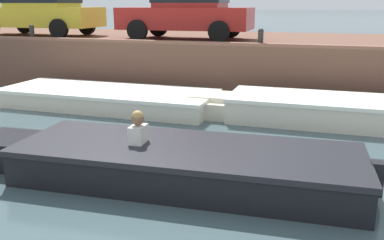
{
  "coord_description": "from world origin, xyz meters",
  "views": [
    {
      "loc": [
        1.09,
        -1.31,
        2.49
      ],
      "look_at": [
        -0.38,
        3.36,
        1.16
      ],
      "focal_mm": 40.0,
      "sensor_mm": 36.0,
      "label": 1
    }
  ],
  "objects_px": {
    "mooring_bollard_west": "(32,31)",
    "mooring_bollard_mid": "(261,36)",
    "car_left_inner_red": "(188,11)",
    "boat_moored_west_cream": "(117,99)",
    "boat_moored_central_cream": "(330,110)",
    "car_leftmost_yellow": "(40,10)",
    "motorboat_passing": "(171,163)"
  },
  "relations": [
    {
      "from": "boat_moored_west_cream",
      "to": "car_leftmost_yellow",
      "type": "xyz_separation_m",
      "value": [
        -4.47,
        3.33,
        2.07
      ]
    },
    {
      "from": "boat_moored_west_cream",
      "to": "mooring_bollard_west",
      "type": "distance_m",
      "value": 4.43
    },
    {
      "from": "mooring_bollard_west",
      "to": "mooring_bollard_mid",
      "type": "distance_m",
      "value": 6.95
    },
    {
      "from": "car_leftmost_yellow",
      "to": "mooring_bollard_mid",
      "type": "bearing_deg",
      "value": -10.96
    },
    {
      "from": "mooring_bollard_west",
      "to": "car_leftmost_yellow",
      "type": "bearing_deg",
      "value": 116.12
    },
    {
      "from": "motorboat_passing",
      "to": "mooring_bollard_west",
      "type": "relative_size",
      "value": 13.56
    },
    {
      "from": "car_left_inner_red",
      "to": "mooring_bollard_west",
      "type": "relative_size",
      "value": 8.98
    },
    {
      "from": "boat_moored_west_cream",
      "to": "boat_moored_central_cream",
      "type": "height_order",
      "value": "boat_moored_central_cream"
    },
    {
      "from": "mooring_bollard_west",
      "to": "mooring_bollard_mid",
      "type": "xyz_separation_m",
      "value": [
        6.95,
        0.0,
        0.0
      ]
    },
    {
      "from": "boat_moored_west_cream",
      "to": "mooring_bollard_west",
      "type": "height_order",
      "value": "mooring_bollard_west"
    },
    {
      "from": "mooring_bollard_mid",
      "to": "boat_moored_central_cream",
      "type": "bearing_deg",
      "value": -43.38
    },
    {
      "from": "motorboat_passing",
      "to": "mooring_bollard_west",
      "type": "height_order",
      "value": "mooring_bollard_west"
    },
    {
      "from": "car_left_inner_red",
      "to": "mooring_bollard_west",
      "type": "distance_m",
      "value": 4.78
    },
    {
      "from": "car_left_inner_red",
      "to": "motorboat_passing",
      "type": "bearing_deg",
      "value": -73.93
    },
    {
      "from": "boat_moored_central_cream",
      "to": "mooring_bollard_mid",
      "type": "xyz_separation_m",
      "value": [
        -1.82,
        1.72,
        1.41
      ]
    },
    {
      "from": "car_leftmost_yellow",
      "to": "mooring_bollard_mid",
      "type": "relative_size",
      "value": 9.42
    },
    {
      "from": "car_left_inner_red",
      "to": "mooring_bollard_mid",
      "type": "xyz_separation_m",
      "value": [
        2.45,
        -1.49,
        -0.61
      ]
    },
    {
      "from": "mooring_bollard_west",
      "to": "mooring_bollard_mid",
      "type": "relative_size",
      "value": 1.0
    },
    {
      "from": "boat_moored_west_cream",
      "to": "car_left_inner_red",
      "type": "distance_m",
      "value": 4.0
    },
    {
      "from": "boat_moored_west_cream",
      "to": "car_leftmost_yellow",
      "type": "height_order",
      "value": "car_leftmost_yellow"
    },
    {
      "from": "boat_moored_west_cream",
      "to": "mooring_bollard_west",
      "type": "xyz_separation_m",
      "value": [
        -3.75,
        1.85,
        1.47
      ]
    },
    {
      "from": "boat_moored_west_cream",
      "to": "car_left_inner_red",
      "type": "relative_size",
      "value": 1.61
    },
    {
      "from": "boat_moored_central_cream",
      "to": "car_left_inner_red",
      "type": "xyz_separation_m",
      "value": [
        -4.27,
        3.21,
        2.02
      ]
    },
    {
      "from": "car_leftmost_yellow",
      "to": "car_left_inner_red",
      "type": "relative_size",
      "value": 1.05
    },
    {
      "from": "boat_moored_central_cream",
      "to": "mooring_bollard_west",
      "type": "relative_size",
      "value": 13.0
    },
    {
      "from": "motorboat_passing",
      "to": "mooring_bollard_mid",
      "type": "distance_m",
      "value": 5.89
    },
    {
      "from": "boat_moored_west_cream",
      "to": "mooring_bollard_west",
      "type": "bearing_deg",
      "value": 153.76
    },
    {
      "from": "motorboat_passing",
      "to": "car_leftmost_yellow",
      "type": "xyz_separation_m",
      "value": [
        -7.3,
        7.19,
        2.03
      ]
    },
    {
      "from": "boat_moored_central_cream",
      "to": "boat_moored_west_cream",
      "type": "bearing_deg",
      "value": -178.6
    },
    {
      "from": "motorboat_passing",
      "to": "mooring_bollard_mid",
      "type": "bearing_deg",
      "value": 86.22
    },
    {
      "from": "boat_moored_west_cream",
      "to": "mooring_bollard_mid",
      "type": "height_order",
      "value": "mooring_bollard_mid"
    },
    {
      "from": "boat_moored_central_cream",
      "to": "mooring_bollard_mid",
      "type": "distance_m",
      "value": 2.88
    }
  ]
}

